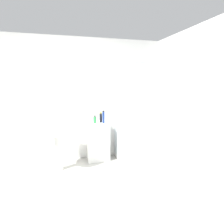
{
  "coord_description": "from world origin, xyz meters",
  "views": [
    {
      "loc": [
        -0.3,
        -1.95,
        1.65
      ],
      "look_at": [
        0.48,
        1.09,
        1.09
      ],
      "focal_mm": 28.0,
      "sensor_mm": 36.0,
      "label": 1
    }
  ],
  "objects_px": {
    "sink": "(58,134)",
    "shampoo_bottle_blue": "(103,117)",
    "shampoo_bottle_tall_black": "(101,117)",
    "soap_dispenser": "(95,120)"
  },
  "relations": [
    {
      "from": "shampoo_bottle_blue",
      "to": "soap_dispenser",
      "type": "bearing_deg",
      "value": 170.35
    },
    {
      "from": "soap_dispenser",
      "to": "shampoo_bottle_blue",
      "type": "bearing_deg",
      "value": -9.65
    },
    {
      "from": "soap_dispenser",
      "to": "shampoo_bottle_blue",
      "type": "xyz_separation_m",
      "value": [
        0.17,
        -0.03,
        0.06
      ]
    },
    {
      "from": "soap_dispenser",
      "to": "shampoo_bottle_tall_black",
      "type": "relative_size",
      "value": 0.76
    },
    {
      "from": "sink",
      "to": "shampoo_bottle_blue",
      "type": "distance_m",
      "value": 0.95
    },
    {
      "from": "shampoo_bottle_tall_black",
      "to": "shampoo_bottle_blue",
      "type": "relative_size",
      "value": 0.84
    },
    {
      "from": "sink",
      "to": "shampoo_bottle_blue",
      "type": "height_order",
      "value": "shampoo_bottle_blue"
    },
    {
      "from": "shampoo_bottle_tall_black",
      "to": "soap_dispenser",
      "type": "bearing_deg",
      "value": -163.04
    },
    {
      "from": "sink",
      "to": "shampoo_bottle_blue",
      "type": "xyz_separation_m",
      "value": [
        0.9,
        0.2,
        0.23
      ]
    },
    {
      "from": "sink",
      "to": "shampoo_bottle_tall_black",
      "type": "relative_size",
      "value": 4.72
    }
  ]
}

